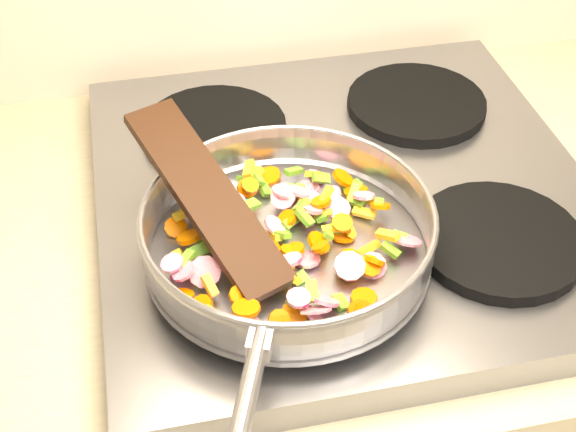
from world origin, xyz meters
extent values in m
cube|color=#939399|center=(-0.70, 1.67, 0.92)|extent=(0.60, 0.60, 0.04)
cylinder|color=black|center=(-0.84, 1.52, 0.95)|extent=(0.19, 0.19, 0.02)
cylinder|color=black|center=(-0.56, 1.52, 0.95)|extent=(0.19, 0.19, 0.02)
cylinder|color=black|center=(-0.84, 1.81, 0.95)|extent=(0.19, 0.19, 0.02)
cylinder|color=black|center=(-0.56, 1.81, 0.95)|extent=(0.19, 0.19, 0.02)
cylinder|color=#9E9EA5|center=(-0.80, 1.55, 0.96)|extent=(0.31, 0.31, 0.01)
torus|color=#9E9EA5|center=(-0.80, 1.55, 0.99)|extent=(0.36, 0.36, 0.05)
torus|color=#9E9EA5|center=(-0.80, 1.55, 1.01)|extent=(0.31, 0.31, 0.01)
cylinder|color=#9E9EA5|center=(-0.89, 1.31, 1.01)|extent=(0.08, 0.18, 0.02)
cube|color=#9E9EA5|center=(-0.86, 1.39, 1.00)|extent=(0.03, 0.04, 0.02)
cylinder|color=#C8134D|center=(-0.88, 1.62, 0.97)|extent=(0.04, 0.05, 0.02)
cylinder|color=#C8134D|center=(-0.76, 1.60, 0.98)|extent=(0.03, 0.03, 0.01)
cube|color=yellow|center=(-0.74, 1.60, 0.99)|extent=(0.02, 0.02, 0.02)
cube|color=#60A227|center=(-0.69, 1.51, 0.98)|extent=(0.02, 0.02, 0.01)
cube|color=#60A227|center=(-0.77, 1.57, 0.98)|extent=(0.02, 0.03, 0.02)
cube|color=#60A227|center=(-0.87, 1.58, 0.98)|extent=(0.02, 0.02, 0.01)
cube|color=yellow|center=(-0.86, 1.65, 0.97)|extent=(0.02, 0.03, 0.01)
cylinder|color=#C8134D|center=(-0.80, 1.51, 0.98)|extent=(0.04, 0.04, 0.01)
cylinder|color=#D65F00|center=(-0.74, 1.55, 0.98)|extent=(0.03, 0.03, 0.01)
cylinder|color=#C8134D|center=(-0.77, 1.62, 0.98)|extent=(0.04, 0.04, 0.02)
cube|color=#60A227|center=(-0.83, 1.61, 0.98)|extent=(0.02, 0.02, 0.01)
cube|color=#60A227|center=(-0.89, 1.55, 0.98)|extent=(0.02, 0.02, 0.02)
cube|color=yellow|center=(-0.90, 1.61, 0.98)|extent=(0.02, 0.01, 0.02)
cylinder|color=#C8134D|center=(-0.78, 1.45, 0.98)|extent=(0.03, 0.03, 0.02)
cube|color=#60A227|center=(-0.82, 1.66, 0.97)|extent=(0.03, 0.03, 0.02)
cylinder|color=#D65F00|center=(-0.79, 1.53, 0.97)|extent=(0.03, 0.03, 0.02)
cylinder|color=#C8134D|center=(-0.77, 1.59, 0.97)|extent=(0.04, 0.04, 0.01)
cube|color=yellow|center=(-0.71, 1.60, 0.98)|extent=(0.02, 0.02, 0.02)
cylinder|color=#D65F00|center=(-0.88, 1.63, 0.99)|extent=(0.02, 0.03, 0.02)
cylinder|color=#D65F00|center=(-0.82, 1.64, 0.98)|extent=(0.03, 0.03, 0.02)
cylinder|color=#D65F00|center=(-0.69, 1.57, 0.98)|extent=(0.03, 0.03, 0.02)
cylinder|color=#D65F00|center=(-0.84, 1.49, 0.98)|extent=(0.03, 0.03, 0.02)
cube|color=#60A227|center=(-0.84, 1.59, 0.98)|extent=(0.03, 0.02, 0.01)
cube|color=#60A227|center=(-0.79, 1.58, 0.97)|extent=(0.03, 0.02, 0.01)
cube|color=yellow|center=(-0.82, 1.66, 0.99)|extent=(0.02, 0.03, 0.01)
cube|color=#60A227|center=(-0.71, 1.59, 0.98)|extent=(0.02, 0.02, 0.01)
cylinder|color=#C8134D|center=(-0.74, 1.66, 0.97)|extent=(0.03, 0.03, 0.01)
cube|color=#60A227|center=(-0.77, 1.63, 0.97)|extent=(0.02, 0.02, 0.01)
cube|color=#60A227|center=(-0.80, 1.57, 0.97)|extent=(0.02, 0.02, 0.02)
cube|color=yellow|center=(-0.76, 1.60, 0.97)|extent=(0.03, 0.02, 0.02)
cylinder|color=#C8134D|center=(-0.79, 1.61, 0.98)|extent=(0.04, 0.04, 0.02)
cube|color=yellow|center=(-0.83, 1.51, 0.97)|extent=(0.02, 0.02, 0.02)
cube|color=yellow|center=(-0.81, 1.51, 0.97)|extent=(0.02, 0.02, 0.01)
cube|color=#60A227|center=(-0.79, 1.46, 0.98)|extent=(0.01, 0.02, 0.02)
cube|color=#60A227|center=(-0.80, 1.56, 0.98)|extent=(0.02, 0.02, 0.02)
cube|color=yellow|center=(-0.69, 1.52, 0.99)|extent=(0.02, 0.03, 0.02)
cylinder|color=#C8134D|center=(-0.79, 1.44, 0.98)|extent=(0.04, 0.04, 0.03)
cylinder|color=#D65F00|center=(-0.84, 1.58, 0.97)|extent=(0.03, 0.03, 0.01)
cube|color=#60A227|center=(-0.88, 1.57, 0.97)|extent=(0.02, 0.02, 0.01)
cylinder|color=#C8134D|center=(-0.86, 1.62, 0.98)|extent=(0.05, 0.05, 0.01)
cube|color=yellow|center=(-0.75, 1.55, 0.98)|extent=(0.02, 0.01, 0.01)
cube|color=#60A227|center=(-0.82, 1.51, 0.97)|extent=(0.02, 0.02, 0.01)
cylinder|color=#D65F00|center=(-0.77, 1.52, 0.99)|extent=(0.02, 0.02, 0.02)
cylinder|color=#C8134D|center=(-0.76, 1.63, 0.97)|extent=(0.03, 0.04, 0.02)
cylinder|color=#C8134D|center=(-0.84, 1.56, 0.97)|extent=(0.04, 0.04, 0.02)
cube|color=#60A227|center=(-0.77, 1.59, 0.98)|extent=(0.02, 0.02, 0.01)
cube|color=yellow|center=(-0.89, 1.50, 0.98)|extent=(0.02, 0.03, 0.02)
cube|color=yellow|center=(-0.73, 1.55, 0.97)|extent=(0.01, 0.02, 0.01)
cube|color=#60A227|center=(-0.77, 1.66, 0.98)|extent=(0.03, 0.02, 0.01)
cylinder|color=#C8134D|center=(-0.85, 1.54, 0.96)|extent=(0.03, 0.03, 0.02)
cylinder|color=#C8134D|center=(-0.86, 1.44, 0.97)|extent=(0.03, 0.04, 0.01)
cube|color=#60A227|center=(-0.80, 1.64, 0.97)|extent=(0.02, 0.02, 0.01)
cylinder|color=#C8134D|center=(-0.81, 1.57, 0.98)|extent=(0.03, 0.03, 0.02)
cube|color=#60A227|center=(-0.80, 1.50, 0.97)|extent=(0.02, 0.02, 0.01)
cylinder|color=#C8134D|center=(-0.73, 1.61, 0.97)|extent=(0.03, 0.03, 0.02)
cylinder|color=#D65F00|center=(-0.77, 1.54, 0.98)|extent=(0.03, 0.04, 0.03)
cylinder|color=#D65F00|center=(-0.83, 1.44, 0.97)|extent=(0.03, 0.03, 0.02)
cylinder|color=#D65F00|center=(-0.79, 1.67, 0.97)|extent=(0.03, 0.03, 0.01)
cube|color=yellow|center=(-0.75, 1.58, 0.97)|extent=(0.02, 0.02, 0.02)
cube|color=yellow|center=(-0.70, 1.60, 0.97)|extent=(0.02, 0.02, 0.01)
cube|color=yellow|center=(-0.71, 1.52, 0.97)|extent=(0.03, 0.02, 0.02)
cylinder|color=#D65F00|center=(-0.74, 1.52, 0.97)|extent=(0.03, 0.03, 0.01)
cylinder|color=#D65F00|center=(-0.72, 1.49, 0.98)|extent=(0.03, 0.03, 0.02)
cylinder|color=#C8134D|center=(-0.67, 1.52, 0.98)|extent=(0.05, 0.05, 0.02)
cube|color=#60A227|center=(-0.91, 1.53, 0.98)|extent=(0.02, 0.02, 0.01)
cylinder|color=#D65F00|center=(-0.79, 1.58, 0.98)|extent=(0.02, 0.02, 0.02)
cylinder|color=#C8134D|center=(-0.73, 1.58, 0.98)|extent=(0.03, 0.03, 0.02)
cylinder|color=#D65F00|center=(-0.86, 1.45, 0.99)|extent=(0.03, 0.03, 0.01)
cylinder|color=#D65F00|center=(-0.82, 1.53, 0.98)|extent=(0.03, 0.03, 0.02)
cylinder|color=#D65F00|center=(-0.71, 1.64, 0.98)|extent=(0.04, 0.04, 0.03)
cylinder|color=#C8134D|center=(-0.78, 1.52, 0.97)|extent=(0.03, 0.03, 0.01)
cube|color=yellow|center=(-0.70, 1.58, 0.97)|extent=(0.03, 0.02, 0.01)
cube|color=#60A227|center=(-0.76, 1.46, 0.97)|extent=(0.02, 0.02, 0.01)
cylinder|color=#D65F00|center=(-0.86, 1.47, 0.98)|extent=(0.03, 0.03, 0.02)
cube|color=yellow|center=(-0.86, 1.53, 0.98)|extent=(0.02, 0.02, 0.02)
cube|color=#60A227|center=(-0.81, 1.65, 0.98)|extent=(0.02, 0.02, 0.01)
cylinder|color=#D65F00|center=(-0.87, 1.62, 0.98)|extent=(0.03, 0.03, 0.02)
cube|color=#60A227|center=(-0.68, 1.53, 0.97)|extent=(0.02, 0.02, 0.01)
cylinder|color=#D65F00|center=(-0.74, 1.44, 0.97)|extent=(0.03, 0.03, 0.02)
cylinder|color=#D65F00|center=(-0.91, 1.50, 0.97)|extent=(0.03, 0.03, 0.01)
cube|color=#60A227|center=(-0.69, 1.58, 0.98)|extent=(0.02, 0.02, 0.01)
cylinder|color=#C8134D|center=(-0.91, 1.53, 0.97)|extent=(0.04, 0.03, 0.02)
cube|color=yellow|center=(-0.85, 1.54, 0.98)|extent=(0.02, 0.02, 0.01)
cube|color=#60A227|center=(-0.70, 1.62, 0.97)|extent=(0.02, 0.02, 0.01)
cube|color=#60A227|center=(-0.81, 1.46, 0.97)|extent=(0.03, 0.03, 0.02)
cube|color=#60A227|center=(-0.75, 1.55, 0.98)|extent=(0.01, 0.02, 0.01)
cylinder|color=#D65F00|center=(-0.75, 1.44, 0.97)|extent=(0.03, 0.03, 0.03)
cylinder|color=#C8134D|center=(-0.91, 1.52, 0.98)|extent=(0.03, 0.04, 0.02)
cylinder|color=#C8134D|center=(-0.84, 1.62, 0.98)|extent=(0.04, 0.04, 0.01)
cylinder|color=#C8134D|center=(-0.79, 1.44, 0.97)|extent=(0.03, 0.04, 0.03)
cylinder|color=#C8134D|center=(-0.78, 1.62, 0.98)|extent=(0.04, 0.04, 0.01)
cube|color=yellow|center=(-0.74, 1.64, 0.98)|extent=(0.02, 0.02, 0.02)
cube|color=yellow|center=(-0.81, 1.56, 0.97)|extent=(0.02, 0.03, 0.02)
cylinder|color=#D65F00|center=(-0.81, 1.51, 0.97)|extent=(0.03, 0.03, 0.02)
cylinder|color=#C8134D|center=(-0.81, 1.45, 0.99)|extent=(0.03, 0.03, 0.01)
cylinder|color=#C8134D|center=(-0.75, 1.63, 0.97)|extent=(0.04, 0.04, 0.01)
cylinder|color=#D65F00|center=(-0.81, 1.45, 0.96)|extent=(0.03, 0.03, 0.02)
cylinder|color=#C8134D|center=(-0.89, 1.52, 0.98)|extent=(0.04, 0.03, 0.03)
cube|color=yellow|center=(-0.89, 1.46, 0.98)|extent=(0.02, 0.02, 0.02)
cylinder|color=#C8134D|center=(-0.86, 1.63, 0.98)|extent=(0.05, 0.05, 0.03)
cylinder|color=#C8134D|center=(-0.76, 1.59, 0.98)|extent=(0.03, 0.03, 0.02)
cylinder|color=#C8134D|center=(-0.72, 1.50, 0.97)|extent=(0.04, 0.04, 0.02)
cylinder|color=#D65F00|center=(-0.70, 1.61, 0.98)|extent=(0.03, 0.03, 0.02)
cube|color=#60A227|center=(-0.74, 1.64, 0.98)|extent=(0.02, 0.02, 0.02)
cylinder|color=#D65F00|center=(-0.90, 1.48, 0.97)|extent=(0.03, 0.02, 0.02)
cube|color=#60A227|center=(-0.74, 1.56, 0.97)|extent=(0.02, 0.02, 0.01)
cylinder|color=#D65F00|center=(-0.73, 1.55, 0.96)|extent=(0.03, 0.03, 0.01)
cube|color=yellow|center=(-0.80, 1.49, 0.98)|extent=(0.02, 0.02, 0.02)
cube|color=#60A227|center=(-0.87, 1.63, 0.97)|extent=(0.02, 0.03, 0.02)
cylinder|color=#C8134D|center=(-0.70, 1.59, 0.99)|extent=(0.03, 0.03, 0.02)
cylinder|color=#D65F00|center=(-0.80, 1.53, 0.98)|extent=(0.03, 0.03, 0.01)
cylinder|color=#D65F00|center=(-0.90, 1.57, 0.98)|extent=(0.03, 0.03, 0.02)
cube|color=#60A227|center=(-0.77, 1.63, 0.97)|extent=(0.02, 0.02, 0.01)
cube|color=yellow|center=(-0.86, 1.45, 0.97)|extent=(0.01, 0.02, 0.02)
cube|color=yellow|center=(-0.81, 1.67, 0.98)|extent=(0.02, 0.02, 0.01)
cube|color=#60A227|center=(-0.75, 1.58, 0.97)|extent=(0.02, 0.02, 0.01)
cylinder|color=#D65F00|center=(-0.91, 1.60, 0.97)|extent=(0.04, 0.03, 0.02)
cylinder|color=#D65F00|center=(-0.82, 1.64, 0.98)|extent=(0.02, 0.02, 0.02)
cylinder|color=#C8134D|center=(-0.92, 1.53, 0.98)|extent=(0.03, 0.03, 0.01)
cube|color=yellow|center=(-0.91, 1.54, 0.97)|extent=(0.02, 0.02, 0.02)
cylinder|color=#D65F00|center=(-0.73, 1.58, 0.97)|extent=(0.03, 0.03, 0.01)
cylinder|color=#D65F00|center=(-0.83, 1.56, 0.97)|extent=(0.03, 0.03, 0.03)
cylinder|color=#D65F00|center=(-0.74, 1.50, 0.97)|extent=(0.03, 0.03, 0.01)
cylinder|color=#D65F00|center=(-0.72, 1.50, 0.98)|extent=(0.02, 0.03, 0.03)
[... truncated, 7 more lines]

